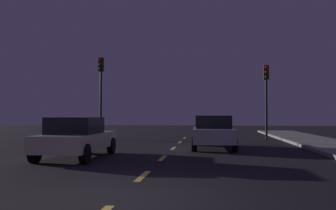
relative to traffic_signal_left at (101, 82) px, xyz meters
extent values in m
plane|color=black|center=(5.39, -9.40, -3.69)|extent=(80.00, 80.00, 0.00)
cube|color=#EACC4C|center=(5.39, -13.80, -3.69)|extent=(0.16, 1.60, 0.01)
cube|color=#EACC4C|center=(5.39, -10.00, -3.69)|extent=(0.16, 1.60, 0.01)
cube|color=#EACC4C|center=(5.39, -6.20, -3.69)|extent=(0.16, 1.60, 0.01)
cube|color=#EACC4C|center=(5.39, -2.40, -3.69)|extent=(0.16, 1.60, 0.01)
cube|color=#EACC4C|center=(5.39, 1.40, -3.69)|extent=(0.16, 1.60, 0.01)
cylinder|color=black|center=(0.00, 0.02, -1.04)|extent=(0.14, 0.14, 5.31)
cube|color=#382D0C|center=(0.00, 0.02, 1.16)|extent=(0.32, 0.24, 0.90)
sphere|color=red|center=(0.00, -0.14, 1.46)|extent=(0.20, 0.20, 0.20)
sphere|color=#3F2D0C|center=(0.00, -0.14, 1.16)|extent=(0.20, 0.20, 0.20)
sphere|color=#0C3319|center=(0.00, -0.14, 0.86)|extent=(0.20, 0.20, 0.20)
cylinder|color=black|center=(10.57, 0.02, -1.37)|extent=(0.14, 0.14, 4.65)
cube|color=#382D0C|center=(10.57, 0.02, 0.51)|extent=(0.32, 0.24, 0.90)
sphere|color=red|center=(10.57, -0.14, 0.81)|extent=(0.20, 0.20, 0.20)
sphere|color=#3F2D0C|center=(10.57, -0.14, 0.51)|extent=(0.20, 0.20, 0.20)
sphere|color=#0C3319|center=(10.57, -0.14, 0.21)|extent=(0.20, 0.20, 0.20)
cube|color=silver|center=(7.22, -5.95, -3.06)|extent=(1.93, 4.32, 0.62)
cube|color=black|center=(7.22, -6.16, -2.46)|extent=(1.64, 1.97, 0.58)
cylinder|color=black|center=(6.33, -4.39, -3.37)|extent=(0.24, 0.65, 0.64)
cylinder|color=black|center=(8.00, -4.34, -3.37)|extent=(0.24, 0.65, 0.64)
cylinder|color=black|center=(6.43, -7.56, -3.37)|extent=(0.24, 0.65, 0.64)
cylinder|color=black|center=(8.10, -7.50, -3.37)|extent=(0.24, 0.65, 0.64)
cube|color=beige|center=(2.31, -10.21, -3.09)|extent=(1.84, 4.31, 0.57)
cube|color=black|center=(2.31, -10.42, -2.52)|extent=(1.60, 1.95, 0.58)
cylinder|color=black|center=(1.45, -8.63, -3.37)|extent=(0.23, 0.64, 0.64)
cylinder|color=black|center=(3.12, -8.60, -3.37)|extent=(0.23, 0.64, 0.64)
cylinder|color=black|center=(1.49, -11.82, -3.37)|extent=(0.23, 0.64, 0.64)
cylinder|color=black|center=(3.16, -11.79, -3.37)|extent=(0.23, 0.64, 0.64)
camera|label=1|loc=(7.08, -22.81, -2.14)|focal=38.49mm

